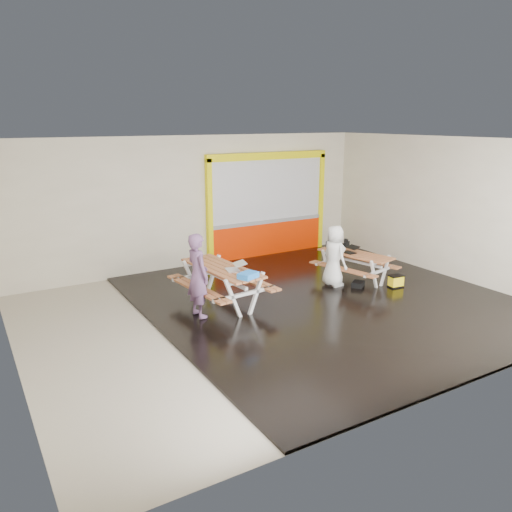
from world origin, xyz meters
TOP-DOWN VIEW (x-y plane):
  - room at (0.00, 0.00)m, footprint 10.02×8.02m
  - deck at (1.25, 0.00)m, footprint 7.50×7.98m
  - kiosk at (2.20, 3.93)m, footprint 3.88×0.16m
  - picnic_table_left at (-0.84, 0.89)m, footprint 1.70×2.33m
  - picnic_table_right at (2.70, 0.71)m, footprint 1.65×2.09m
  - person_left at (-1.57, 0.50)m, footprint 0.44×0.64m
  - person_right at (2.02, 0.67)m, footprint 0.47×0.72m
  - laptop_left at (-0.70, 0.56)m, footprint 0.47×0.44m
  - laptop_right at (2.64, 0.82)m, footprint 0.38×0.34m
  - blue_pouch at (-0.74, -0.05)m, footprint 0.46×0.40m
  - toolbox at (2.63, 1.56)m, footprint 0.38×0.31m
  - backpack at (3.01, 1.46)m, footprint 0.30×0.26m
  - dark_case at (2.45, 0.28)m, footprint 0.41×0.39m
  - fluke_bag at (3.20, -0.19)m, footprint 0.36×0.25m

SIDE VIEW (x-z plane):
  - deck at x=1.25m, z-range 0.00..0.05m
  - dark_case at x=2.45m, z-range 0.05..0.17m
  - fluke_bag at x=3.20m, z-range 0.04..0.34m
  - picnic_table_right at x=2.70m, z-range 0.20..0.94m
  - picnic_table_left at x=-0.84m, z-range 0.23..1.11m
  - backpack at x=3.01m, z-range 0.46..0.89m
  - person_right at x=2.02m, z-range 0.05..1.51m
  - laptop_right at x=2.64m, z-range 0.72..0.87m
  - toolbox at x=2.63m, z-range 0.72..0.92m
  - person_left at x=-1.57m, z-range 0.06..1.76m
  - laptop_left at x=-0.70m, z-range 0.84..1.01m
  - blue_pouch at x=-0.74m, z-range 0.87..0.99m
  - kiosk at x=2.20m, z-range -0.06..2.94m
  - room at x=0.00m, z-range -0.01..3.51m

